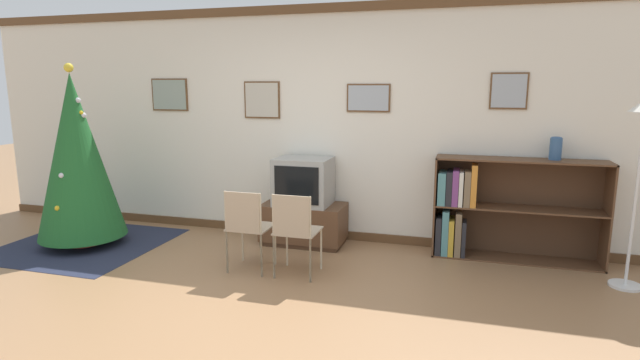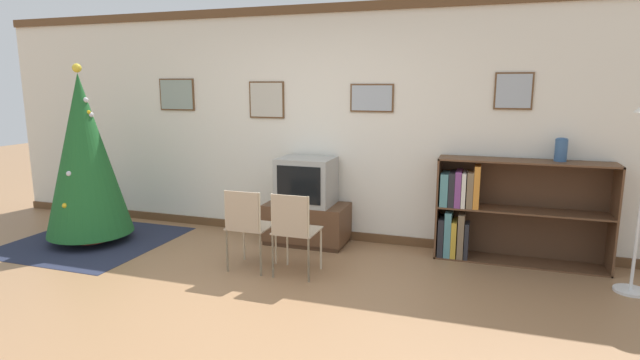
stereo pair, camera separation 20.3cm
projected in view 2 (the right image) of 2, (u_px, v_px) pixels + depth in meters
The scene contains 10 objects.
ground_plane at pixel (236, 314), 4.00m from camera, with size 24.00×24.00×0.00m, color #936B47.
wall_back at pixel (324, 125), 5.83m from camera, with size 9.11×0.11×2.70m.
area_rug at pixel (92, 241), 5.86m from camera, with size 1.72×1.71×0.01m.
christmas_tree at pixel (85, 156), 5.67m from camera, with size 0.95×0.95×2.04m.
tv_console at pixel (307, 223), 5.77m from camera, with size 0.94×0.52×0.47m.
television at pixel (306, 181), 5.67m from camera, with size 0.62×0.50×0.54m.
folding_chair_left at pixel (247, 224), 4.86m from camera, with size 0.40×0.40×0.82m.
folding_chair_right at pixel (294, 229), 4.70m from camera, with size 0.40×0.40×0.82m.
bookshelf at pixel (489, 211), 5.18m from camera, with size 1.68×0.36×1.07m.
vase at pixel (561, 149), 4.89m from camera, with size 0.12×0.12×0.23m.
Camera 2 is at (1.83, -3.32, 1.81)m, focal length 28.00 mm.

